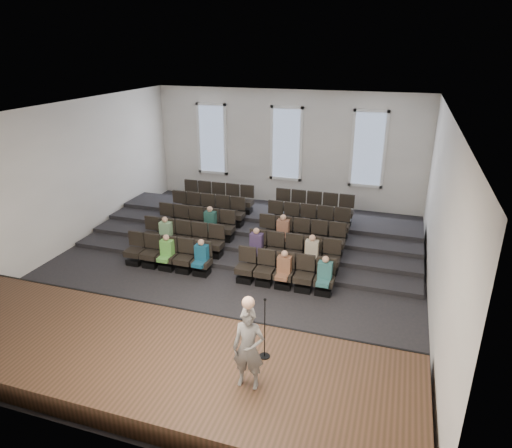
{
  "coord_description": "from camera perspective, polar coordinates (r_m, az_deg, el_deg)",
  "views": [
    {
      "loc": [
        4.83,
        -12.22,
        6.77
      ],
      "look_at": [
        0.71,
        0.5,
        1.47
      ],
      "focal_mm": 32.0,
      "sensor_mm": 36.0,
      "label": 1
    }
  ],
  "objects": [
    {
      "name": "wall_right",
      "position": [
        13.0,
        22.16,
        0.8
      ],
      "size": [
        0.04,
        14.0,
        5.0
      ],
      "primitive_type": "cube",
      "color": "white",
      "rests_on": "ground"
    },
    {
      "name": "risers",
      "position": [
        17.41,
        0.5,
        -0.54
      ],
      "size": [
        11.8,
        4.8,
        0.6
      ],
      "color": "black",
      "rests_on": "ground"
    },
    {
      "name": "seating_rows",
      "position": [
        15.8,
        -1.27,
        -1.04
      ],
      "size": [
        6.8,
        4.7,
        1.67
      ],
      "color": "black",
      "rests_on": "ground"
    },
    {
      "name": "stage_lip",
      "position": [
        12.03,
        -9.04,
        -11.48
      ],
      "size": [
        11.8,
        0.06,
        0.52
      ],
      "primitive_type": "cube",
      "color": "black",
      "rests_on": "ground"
    },
    {
      "name": "audience",
      "position": [
        14.5,
        -1.69,
        -2.69
      ],
      "size": [
        6.05,
        2.64,
        1.1
      ],
      "color": "#5EB448",
      "rests_on": "seating_rows"
    },
    {
      "name": "wall_back",
      "position": [
        20.29,
        3.83,
        9.44
      ],
      "size": [
        12.0,
        0.04,
        5.0
      ],
      "primitive_type": "cube",
      "color": "white",
      "rests_on": "ground"
    },
    {
      "name": "speaker",
      "position": [
        9.0,
        -0.93,
        -15.3
      ],
      "size": [
        0.64,
        0.43,
        1.72
      ],
      "primitive_type": "imported",
      "rotation": [
        0.0,
        0.0,
        0.04
      ],
      "color": "slate",
      "rests_on": "stage"
    },
    {
      "name": "mic_stand",
      "position": [
        9.96,
        1.08,
        -14.27
      ],
      "size": [
        0.24,
        0.24,
        1.44
      ],
      "color": "black",
      "rests_on": "stage"
    },
    {
      "name": "windows",
      "position": [
        20.18,
        3.8,
        9.95
      ],
      "size": [
        8.44,
        0.1,
        3.24
      ],
      "color": "white",
      "rests_on": "wall_back"
    },
    {
      "name": "ceiling",
      "position": [
        13.25,
        -3.68,
        13.97
      ],
      "size": [
        12.0,
        14.0,
        0.02
      ],
      "primitive_type": "cube",
      "color": "white",
      "rests_on": "ground"
    },
    {
      "name": "ground",
      "position": [
        14.78,
        -3.22,
        -5.67
      ],
      "size": [
        14.0,
        14.0,
        0.0
      ],
      "primitive_type": "plane",
      "color": "black",
      "rests_on": "ground"
    },
    {
      "name": "wall_front",
      "position": [
        8.28,
        -21.6,
        -11.12
      ],
      "size": [
        12.0,
        0.04,
        5.0
      ],
      "primitive_type": "cube",
      "color": "white",
      "rests_on": "ground"
    },
    {
      "name": "wall_left",
      "position": [
        16.88,
        -22.94,
        5.26
      ],
      "size": [
        0.04,
        14.0,
        5.0
      ],
      "primitive_type": "cube",
      "color": "white",
      "rests_on": "ground"
    },
    {
      "name": "stage",
      "position": [
        10.79,
        -13.38,
        -16.22
      ],
      "size": [
        11.8,
        3.6,
        0.5
      ],
      "primitive_type": "cube",
      "color": "#482D1E",
      "rests_on": "ground"
    }
  ]
}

